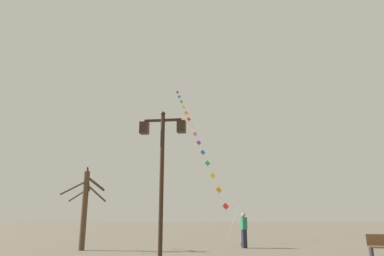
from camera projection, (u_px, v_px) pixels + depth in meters
The scene contains 5 objects.
ground_plane at pixel (225, 243), 20.02m from camera, with size 160.00×160.00×0.00m, color #756B5B.
twin_lantern_lamp_post at pixel (162, 156), 11.33m from camera, with size 1.56×0.28×4.98m.
kite_train at pixel (195, 134), 30.57m from camera, with size 7.43×20.04×16.42m.
kite_flyer at pixel (244, 229), 17.22m from camera, with size 0.35×0.63×1.71m.
bare_tree at pixel (85, 206), 16.33m from camera, with size 1.95×2.22×3.86m.
Camera 1 is at (1.02, -1.12, 1.52)m, focal length 32.23 mm.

